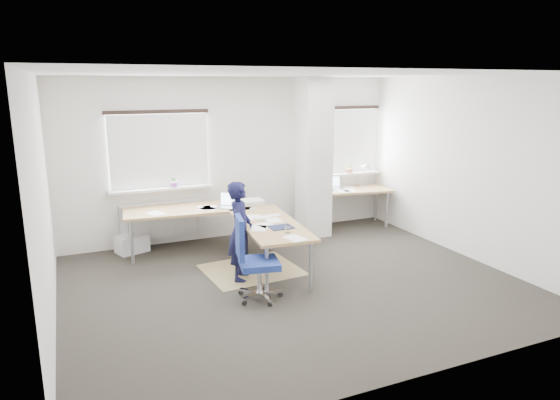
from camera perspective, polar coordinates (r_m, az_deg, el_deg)
name	(u,v)px	position (r m, az deg, el deg)	size (l,w,h in m)	color
ground	(294,283)	(6.96, 1.56, -9.52)	(6.00, 6.00, 0.00)	black
room_shell	(292,152)	(6.97, 1.43, 5.45)	(6.04, 5.04, 2.82)	silver
floor_mat	(252,270)	(7.44, -3.26, -7.97)	(1.34, 1.13, 0.01)	#988453
white_crate	(132,244)	(8.49, -16.57, -4.80)	(0.47, 0.33, 0.28)	white
desk_main	(230,217)	(7.67, -5.77, -1.94)	(2.41, 2.82, 0.96)	#9A6F42
desk_side	(353,191)	(9.61, 8.31, 1.04)	(1.50, 0.93, 1.22)	#9A6F42
task_chair	(256,277)	(6.38, -2.74, -8.75)	(0.61, 0.59, 1.09)	navy
person	(240,231)	(6.92, -4.57, -3.56)	(0.51, 0.33, 1.39)	black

